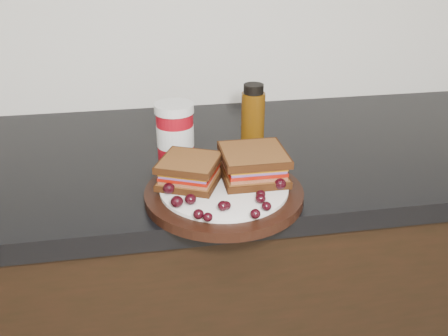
{
  "coord_description": "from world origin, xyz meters",
  "views": [
    {
      "loc": [
        -0.04,
        0.72,
        1.34
      ],
      "look_at": [
        0.09,
        1.48,
        0.96
      ],
      "focal_mm": 40.0,
      "sensor_mm": 36.0,
      "label": 1
    }
  ],
  "objects_px": {
    "plate": "(224,194)",
    "condiment_jar": "(175,131)",
    "oil_bottle": "(253,116)",
    "sandwich_left": "(190,171)"
  },
  "relations": [
    {
      "from": "oil_bottle",
      "to": "sandwich_left",
      "type": "bearing_deg",
      "value": -129.43
    },
    {
      "from": "plate",
      "to": "oil_bottle",
      "type": "height_order",
      "value": "oil_bottle"
    },
    {
      "from": "sandwich_left",
      "to": "oil_bottle",
      "type": "bearing_deg",
      "value": 74.87
    },
    {
      "from": "plate",
      "to": "condiment_jar",
      "type": "height_order",
      "value": "condiment_jar"
    },
    {
      "from": "plate",
      "to": "condiment_jar",
      "type": "relative_size",
      "value": 2.38
    },
    {
      "from": "oil_bottle",
      "to": "condiment_jar",
      "type": "bearing_deg",
      "value": -170.44
    },
    {
      "from": "condiment_jar",
      "to": "plate",
      "type": "bearing_deg",
      "value": -70.04
    },
    {
      "from": "plate",
      "to": "sandwich_left",
      "type": "height_order",
      "value": "sandwich_left"
    },
    {
      "from": "plate",
      "to": "sandwich_left",
      "type": "xyz_separation_m",
      "value": [
        -0.06,
        0.03,
        0.04
      ]
    },
    {
      "from": "plate",
      "to": "condiment_jar",
      "type": "bearing_deg",
      "value": 109.96
    }
  ]
}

